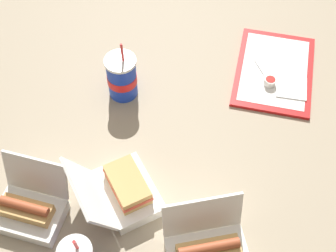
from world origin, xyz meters
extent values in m
plane|color=gray|center=(0.00, 0.00, 0.00)|extent=(3.20, 3.20, 0.00)
cube|color=red|center=(0.34, -0.23, 0.01)|extent=(0.40, 0.31, 0.01)
cube|color=white|center=(0.34, -0.23, 0.01)|extent=(0.35, 0.26, 0.00)
cylinder|color=white|center=(0.27, -0.22, 0.03)|extent=(0.04, 0.04, 0.02)
cylinder|color=#9E140F|center=(0.27, -0.22, 0.04)|extent=(0.03, 0.03, 0.01)
cube|color=white|center=(0.28, -0.30, 0.02)|extent=(0.12, 0.12, 0.00)
cube|color=white|center=(0.32, -0.19, 0.02)|extent=(0.09, 0.08, 0.00)
cube|color=white|center=(-0.31, -0.17, 0.10)|extent=(0.14, 0.20, 0.13)
cube|color=tan|center=(-0.37, -0.22, 0.06)|extent=(0.13, 0.17, 0.03)
cylinder|color=#9E4728|center=(-0.37, -0.22, 0.08)|extent=(0.10, 0.15, 0.03)
cylinder|color=yellow|center=(-0.37, -0.22, 0.09)|extent=(0.08, 0.12, 0.01)
cube|color=white|center=(-0.27, 0.05, 0.02)|extent=(0.24, 0.25, 0.04)
cube|color=white|center=(-0.36, 0.13, 0.10)|extent=(0.19, 0.20, 0.13)
cube|color=tan|center=(-0.27, 0.05, 0.05)|extent=(0.16, 0.16, 0.02)
cube|color=#D64C38|center=(-0.27, 0.05, 0.07)|extent=(0.16, 0.17, 0.01)
cube|color=tan|center=(-0.27, 0.05, 0.08)|extent=(0.16, 0.16, 0.02)
cube|color=white|center=(-0.44, 0.28, 0.02)|extent=(0.14, 0.19, 0.04)
cube|color=white|center=(-0.36, 0.29, 0.10)|extent=(0.06, 0.19, 0.13)
cube|color=tan|center=(-0.44, 0.28, 0.06)|extent=(0.07, 0.15, 0.03)
cylinder|color=#9E4728|center=(-0.44, 0.28, 0.08)|extent=(0.04, 0.14, 0.03)
cylinder|color=yellow|center=(-0.44, 0.28, 0.09)|extent=(0.02, 0.12, 0.01)
cylinder|color=white|center=(-0.52, 0.07, 0.15)|extent=(0.09, 0.09, 0.01)
cylinder|color=red|center=(-0.52, 0.07, 0.19)|extent=(0.02, 0.01, 0.06)
cylinder|color=#1938B7|center=(0.07, 0.23, 0.07)|extent=(0.10, 0.10, 0.14)
cylinder|color=red|center=(0.07, 0.23, 0.07)|extent=(0.10, 0.10, 0.03)
cylinder|color=white|center=(0.07, 0.23, 0.15)|extent=(0.10, 0.10, 0.01)
cylinder|color=red|center=(0.08, 0.22, 0.18)|extent=(0.02, 0.01, 0.06)
camera|label=1|loc=(-0.82, -0.28, 1.21)|focal=50.00mm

